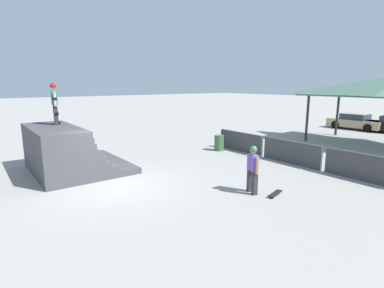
% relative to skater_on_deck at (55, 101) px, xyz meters
% --- Properties ---
extents(ground_plane, '(160.00, 160.00, 0.00)m').
position_rel_skater_on_deck_xyz_m(ground_plane, '(3.74, 1.00, -2.93)').
color(ground_plane, gray).
extents(quarter_pipe_ramp, '(4.29, 3.64, 1.92)m').
position_rel_skater_on_deck_xyz_m(quarter_pipe_ramp, '(0.78, 0.04, -2.09)').
color(quarter_pipe_ramp, '#424247').
rests_on(quarter_pipe_ramp, ground).
extents(skater_on_deck, '(0.75, 0.30, 1.75)m').
position_rel_skater_on_deck_xyz_m(skater_on_deck, '(0.00, 0.00, 0.00)').
color(skater_on_deck, '#2D2D33').
rests_on(skater_on_deck, quarter_pipe_ramp).
extents(skateboard_on_deck, '(0.83, 0.35, 0.09)m').
position_rel_skater_on_deck_xyz_m(skateboard_on_deck, '(-0.39, 0.15, -0.95)').
color(skateboard_on_deck, silver).
rests_on(skateboard_on_deck, quarter_pipe_ramp).
extents(bystander_walking, '(0.64, 0.34, 1.63)m').
position_rel_skater_on_deck_xyz_m(bystander_walking, '(7.18, 4.39, -1.97)').
color(bystander_walking, '#2D2D33').
rests_on(bystander_walking, ground).
extents(skateboard_on_ground, '(0.41, 0.84, 0.09)m').
position_rel_skater_on_deck_xyz_m(skateboard_on_ground, '(7.80, 4.83, -2.87)').
color(skateboard_on_ground, silver).
rests_on(skateboard_on_ground, ground).
extents(barrier_fence, '(9.44, 0.12, 1.05)m').
position_rel_skater_on_deck_xyz_m(barrier_fence, '(5.64, 8.74, -2.40)').
color(barrier_fence, '#3D3D42').
rests_on(barrier_fence, ground).
extents(trash_bin, '(0.52, 0.52, 0.85)m').
position_rel_skater_on_deck_xyz_m(trash_bin, '(1.60, 7.93, -2.50)').
color(trash_bin, '#385B3D').
rests_on(trash_bin, ground).
extents(parked_car_tan, '(4.11, 1.77, 1.27)m').
position_rel_skater_on_deck_xyz_m(parked_car_tan, '(2.37, 22.10, -2.33)').
color(parked_car_tan, tan).
rests_on(parked_car_tan, ground).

